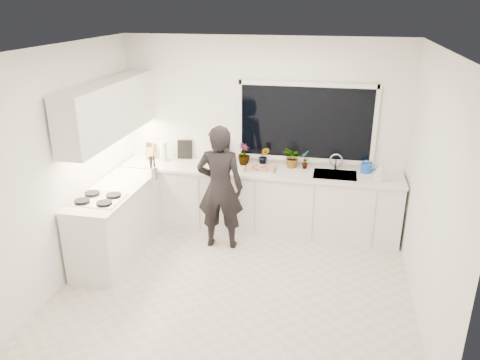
# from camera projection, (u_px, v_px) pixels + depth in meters

# --- Properties ---
(floor) EXTENTS (4.00, 3.50, 0.02)m
(floor) POSITION_uv_depth(u_px,v_px,m) (237.00, 283.00, 5.57)
(floor) COLOR beige
(floor) RESTS_ON ground
(wall_back) EXTENTS (4.00, 0.02, 2.70)m
(wall_back) POSITION_uv_depth(u_px,v_px,m) (263.00, 134.00, 6.68)
(wall_back) COLOR white
(wall_back) RESTS_ON ground
(wall_left) EXTENTS (0.02, 3.50, 2.70)m
(wall_left) POSITION_uv_depth(u_px,v_px,m) (69.00, 164.00, 5.46)
(wall_left) COLOR white
(wall_left) RESTS_ON ground
(wall_right) EXTENTS (0.02, 3.50, 2.70)m
(wall_right) POSITION_uv_depth(u_px,v_px,m) (433.00, 191.00, 4.69)
(wall_right) COLOR white
(wall_right) RESTS_ON ground
(ceiling) EXTENTS (4.00, 3.50, 0.02)m
(ceiling) POSITION_uv_depth(u_px,v_px,m) (237.00, 47.00, 4.58)
(ceiling) COLOR white
(ceiling) RESTS_ON wall_back
(window) EXTENTS (1.80, 0.02, 1.00)m
(window) POSITION_uv_depth(u_px,v_px,m) (306.00, 123.00, 6.46)
(window) COLOR black
(window) RESTS_ON wall_back
(base_cabinets_back) EXTENTS (3.92, 0.58, 0.88)m
(base_cabinets_back) POSITION_uv_depth(u_px,v_px,m) (258.00, 200.00, 6.73)
(base_cabinets_back) COLOR white
(base_cabinets_back) RESTS_ON floor
(base_cabinets_left) EXTENTS (0.58, 1.60, 0.88)m
(base_cabinets_left) POSITION_uv_depth(u_px,v_px,m) (117.00, 223.00, 6.04)
(base_cabinets_left) COLOR white
(base_cabinets_left) RESTS_ON floor
(countertop_back) EXTENTS (3.94, 0.62, 0.04)m
(countertop_back) POSITION_uv_depth(u_px,v_px,m) (259.00, 171.00, 6.55)
(countertop_back) COLOR silver
(countertop_back) RESTS_ON base_cabinets_back
(countertop_left) EXTENTS (0.62, 1.60, 0.04)m
(countertop_left) POSITION_uv_depth(u_px,v_px,m) (113.00, 190.00, 5.87)
(countertop_left) COLOR silver
(countertop_left) RESTS_ON base_cabinets_left
(upper_cabinets) EXTENTS (0.34, 2.10, 0.70)m
(upper_cabinets) POSITION_uv_depth(u_px,v_px,m) (110.00, 109.00, 5.87)
(upper_cabinets) COLOR white
(upper_cabinets) RESTS_ON wall_left
(sink) EXTENTS (0.58, 0.42, 0.14)m
(sink) POSITION_uv_depth(u_px,v_px,m) (335.00, 178.00, 6.37)
(sink) COLOR silver
(sink) RESTS_ON countertop_back
(faucet) EXTENTS (0.03, 0.03, 0.22)m
(faucet) POSITION_uv_depth(u_px,v_px,m) (336.00, 162.00, 6.49)
(faucet) COLOR silver
(faucet) RESTS_ON countertop_back
(stovetop) EXTENTS (0.56, 0.48, 0.03)m
(stovetop) POSITION_uv_depth(u_px,v_px,m) (98.00, 199.00, 5.55)
(stovetop) COLOR black
(stovetop) RESTS_ON countertop_left
(person) EXTENTS (0.64, 0.45, 1.68)m
(person) POSITION_uv_depth(u_px,v_px,m) (220.00, 188.00, 6.11)
(person) COLOR black
(person) RESTS_ON floor
(pizza_tray) EXTENTS (0.44, 0.33, 0.03)m
(pizza_tray) POSITION_uv_depth(u_px,v_px,m) (260.00, 169.00, 6.51)
(pizza_tray) COLOR silver
(pizza_tray) RESTS_ON countertop_back
(pizza) EXTENTS (0.41, 0.30, 0.01)m
(pizza) POSITION_uv_depth(u_px,v_px,m) (260.00, 168.00, 6.51)
(pizza) COLOR red
(pizza) RESTS_ON pizza_tray
(watering_can) EXTENTS (0.18, 0.18, 0.13)m
(watering_can) POSITION_uv_depth(u_px,v_px,m) (366.00, 168.00, 6.40)
(watering_can) COLOR blue
(watering_can) RESTS_ON countertop_back
(paper_towel_roll) EXTENTS (0.13, 0.13, 0.26)m
(paper_towel_roll) POSITION_uv_depth(u_px,v_px,m) (163.00, 152.00, 6.87)
(paper_towel_roll) COLOR silver
(paper_towel_roll) RESTS_ON countertop_back
(knife_block) EXTENTS (0.14, 0.12, 0.22)m
(knife_block) POSITION_uv_depth(u_px,v_px,m) (151.00, 151.00, 6.96)
(knife_block) COLOR olive
(knife_block) RESTS_ON countertop_back
(utensil_crock) EXTENTS (0.14, 0.14, 0.16)m
(utensil_crock) POSITION_uv_depth(u_px,v_px,m) (153.00, 173.00, 6.18)
(utensil_crock) COLOR #BCBCC1
(utensil_crock) RESTS_ON countertop_left
(picture_frame_large) EXTENTS (0.22, 0.05, 0.28)m
(picture_frame_large) POSITION_uv_depth(u_px,v_px,m) (185.00, 149.00, 6.94)
(picture_frame_large) COLOR black
(picture_frame_large) RESTS_ON countertop_back
(picture_frame_small) EXTENTS (0.25, 0.04, 0.30)m
(picture_frame_small) POSITION_uv_depth(u_px,v_px,m) (221.00, 151.00, 6.83)
(picture_frame_small) COLOR black
(picture_frame_small) RESTS_ON countertop_back
(herb_plants) EXTENTS (1.03, 0.35, 0.31)m
(herb_plants) POSITION_uv_depth(u_px,v_px,m) (277.00, 157.00, 6.60)
(herb_plants) COLOR #26662D
(herb_plants) RESTS_ON countertop_back
(soap_bottles) EXTENTS (0.14, 0.11, 0.27)m
(soap_bottles) POSITION_uv_depth(u_px,v_px,m) (380.00, 173.00, 6.06)
(soap_bottles) COLOR #D8BF66
(soap_bottles) RESTS_ON countertop_back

